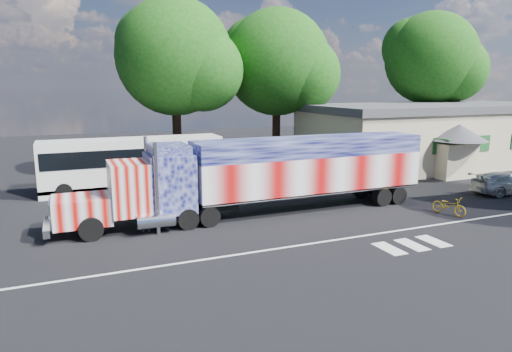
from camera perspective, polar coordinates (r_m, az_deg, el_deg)
name	(u,v)px	position (r m, az deg, el deg)	size (l,w,h in m)	color
ground	(280,225)	(22.56, 2.96, -6.11)	(100.00, 100.00, 0.00)	black
lane_markings	(353,244)	(20.29, 12.04, -8.34)	(30.00, 2.67, 0.01)	silver
semi_truck	(269,173)	(24.06, 1.61, 0.37)	(19.94, 3.15, 4.25)	black
coach_bus	(134,163)	(30.96, -15.05, 1.58)	(11.54, 2.69, 3.36)	white
hall_building	(434,134)	(42.31, 21.36, 4.88)	(22.40, 12.80, 5.20)	beige
parked_car	(508,183)	(32.86, 28.95, -0.77)	(1.93, 4.75, 1.38)	#9EA1A3
woman	(146,215)	(21.95, -13.60, -4.81)	(0.56, 0.37, 1.54)	slate
bicycle	(449,206)	(26.21, 22.98, -3.43)	(0.65, 1.86, 0.98)	gold
tree_n_mid	(177,58)	(36.92, -9.89, 14.38)	(9.49, 9.04, 13.44)	black
tree_far_ne	(433,59)	(49.06, 21.22, 13.47)	(9.33, 8.89, 13.80)	black
tree_ne_a	(279,63)	(40.17, 2.86, 13.92)	(9.49, 9.04, 13.20)	black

